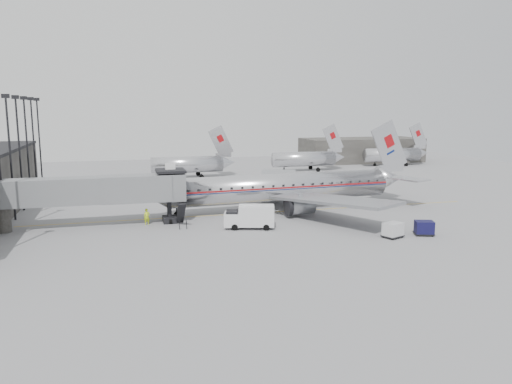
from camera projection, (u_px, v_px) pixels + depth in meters
The scene contains 13 objects.
ground at pixel (252, 224), 59.11m from camera, with size 160.00×160.00×0.00m, color slate.
hangar at pixel (361, 150), 127.44m from camera, with size 30.00×12.00×6.00m, color #32302E.
apron_line at pixel (262, 213), 65.60m from camera, with size 0.15×60.00×0.01m, color gold.
jet_bridge at pixel (104, 191), 57.54m from camera, with size 21.00×6.20×7.10m.
floodlight_masts at pixel (15, 150), 62.87m from camera, with size 0.90×42.25×15.25m.
distant_aircraft_near at pixel (188, 164), 98.11m from camera, with size 16.39×3.20×10.26m.
distant_aircraft_mid at pixel (305, 158), 108.73m from camera, with size 16.39×3.20×10.26m.
distant_aircraft_far at pixel (393, 154), 118.82m from camera, with size 16.39×3.20×10.26m.
airliner at pixel (286, 187), 67.28m from camera, with size 38.08×35.20×12.04m.
service_van at pixel (250, 216), 56.80m from camera, with size 6.04×3.64×2.66m.
baggage_cart_navy at pixel (424, 228), 53.82m from camera, with size 2.38×2.09×1.57m.
baggage_cart_white at pixel (393, 230), 52.83m from camera, with size 2.50×2.22×1.62m.
ramp_worker at pixel (147, 217), 58.66m from camera, with size 0.70×0.46×1.93m, color #C6E61B.
Camera 1 is at (-14.85, -55.71, 13.60)m, focal length 35.00 mm.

